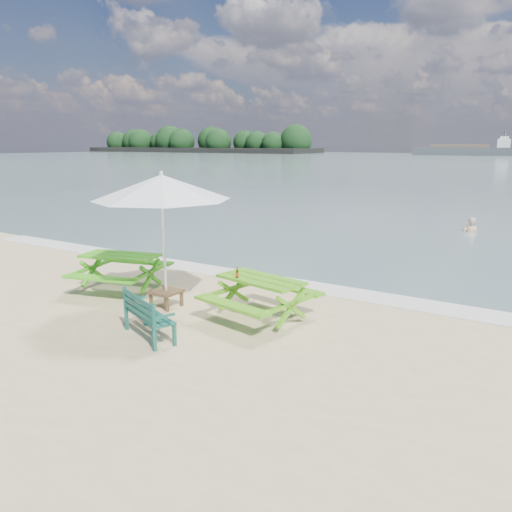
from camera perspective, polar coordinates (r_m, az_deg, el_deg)
The scene contains 9 objects.
foam_strip at distance 12.45m, azimuth 2.06°, elevation -2.82°, with size 22.00×0.90×0.01m, color silver.
island_headland at distance 186.29m, azimuth -6.69°, elevation 12.71°, with size 90.00×22.00×7.60m.
picnic_table_left at distance 12.02m, azimuth -15.16°, elevation -1.87°, with size 2.20×2.34×0.84m.
picnic_table_right at distance 9.71m, azimuth 0.55°, elevation -4.97°, with size 2.03×2.19×0.82m.
park_bench at distance 9.04m, azimuth -12.06°, elevation -7.65°, with size 1.34×0.87×0.79m.
side_table at distance 10.62m, azimuth -10.21°, elevation -4.77°, with size 0.57×0.57×0.36m.
patio_umbrella at distance 10.17m, azimuth -10.73°, elevation 7.71°, with size 2.83×2.83×2.75m.
beer_bottle at distance 9.59m, azimuth -2.17°, elevation -2.10°, with size 0.06×0.06×0.23m.
swimmer at distance 21.13m, azimuth 23.23°, elevation 1.90°, with size 0.70×0.60×1.63m.
Camera 1 is at (5.96, -5.80, 3.36)m, focal length 35.00 mm.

